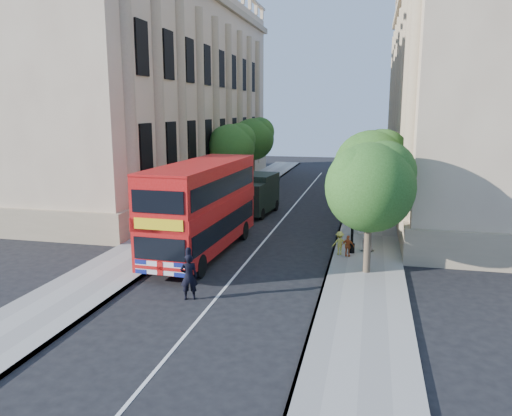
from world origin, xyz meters
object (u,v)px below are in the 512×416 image
Objects in this scene: police_constable at (189,277)px; double_decker_bus at (202,205)px; box_van at (257,195)px; woman_pedestrian at (366,234)px; lamp_post at (353,208)px.

double_decker_bus is at bearing -96.94° from police_constable.
box_van is 2.80× the size of woman_pedestrian.
woman_pedestrian is (0.69, 0.51, -1.47)m from lamp_post.
woman_pedestrian is (7.81, -8.34, -0.35)m from box_van.
lamp_post is 9.91m from police_constable.
box_van reaches higher than woman_pedestrian.
box_van is at bearing -107.21° from police_constable.
lamp_post is 0.50× the size of double_decker_bus.
double_decker_bus is (-7.56, -1.55, 0.08)m from lamp_post.
police_constable is (1.11, -16.58, -0.45)m from box_van.
police_constable is (1.55, -6.18, -1.65)m from double_decker_bus.
box_van is at bearing 128.82° from lamp_post.
double_decker_bus is 2.00× the size of box_van.
police_constable is at bearing -127.87° from lamp_post.
box_van is (-7.12, 8.85, -1.12)m from lamp_post.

